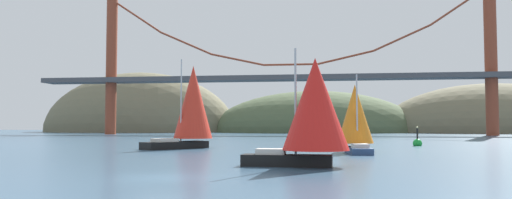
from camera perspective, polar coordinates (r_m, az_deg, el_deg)
name	(u,v)px	position (r m, az deg, el deg)	size (l,w,h in m)	color
ground_plane	(161,178)	(24.33, -11.29, -9.17)	(360.00, 360.00, 0.00)	#385670
headland_left	(140,132)	(169.95, -13.73, -3.77)	(67.23, 44.00, 40.97)	#6B664C
headland_right	(492,133)	(166.20, 26.35, -3.56)	(69.06, 44.00, 30.74)	#6B664C
headland_center	(314,132)	(157.88, 6.99, -3.90)	(68.95, 44.00, 27.00)	#4C5B3D
suspension_bridge	(291,72)	(118.80, 4.16, 3.29)	(130.07, 6.00, 35.59)	brown
sailboat_red_spinnaker	(313,107)	(30.03, 6.87, -0.95)	(6.87, 4.39, 7.46)	black
sailboat_scarlet_sail	(191,106)	(53.69, -7.72, -0.74)	(7.70, 8.60, 9.78)	black
sailboat_orange_sail	(355,117)	(45.84, 11.79, -2.06)	(3.61, 6.57, 7.24)	navy
channel_buoy	(417,143)	(61.60, 18.73, -4.93)	(1.10, 1.10, 2.64)	green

